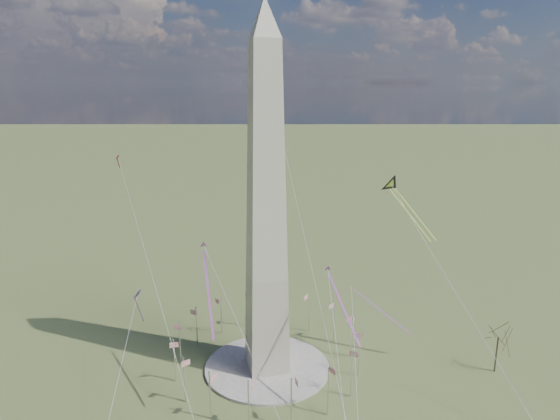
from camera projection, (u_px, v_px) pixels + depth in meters
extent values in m
plane|color=#40542A|center=(267.00, 368.00, 144.54)|extent=(2000.00, 2000.00, 0.00)
cylinder|color=#B8B0A8|center=(267.00, 367.00, 144.44)|extent=(36.00, 36.00, 0.80)
pyramid|color=#B8ADA2|center=(265.00, 17.00, 120.86)|extent=(9.90, 9.90, 10.00)
cylinder|color=silver|center=(352.00, 337.00, 149.11)|extent=(0.36, 0.36, 13.00)
cube|color=red|center=(351.00, 319.00, 149.02)|extent=(2.40, 0.08, 1.50)
cylinder|color=silver|center=(334.00, 323.00, 157.99)|extent=(0.36, 0.36, 13.00)
cube|color=red|center=(332.00, 306.00, 157.69)|extent=(2.25, 0.99, 1.50)
cylinder|color=silver|center=(309.00, 313.00, 164.57)|extent=(0.36, 0.36, 13.00)
cube|color=red|center=(306.00, 298.00, 163.91)|extent=(1.75, 1.75, 1.50)
cylinder|color=silver|center=(280.00, 309.00, 167.86)|extent=(0.36, 0.36, 13.00)
cube|color=red|center=(276.00, 294.00, 166.74)|extent=(0.99, 2.25, 1.50)
cylinder|color=silver|center=(250.00, 309.00, 167.36)|extent=(0.36, 0.36, 13.00)
cube|color=red|center=(246.00, 295.00, 165.74)|extent=(0.08, 2.40, 1.50)
cylinder|color=silver|center=(221.00, 315.00, 163.13)|extent=(0.36, 0.36, 13.00)
cube|color=red|center=(217.00, 301.00, 161.07)|extent=(0.99, 2.25, 1.50)
cylinder|color=silver|center=(197.00, 326.00, 155.84)|extent=(0.36, 0.36, 13.00)
cube|color=red|center=(193.00, 312.00, 153.44)|extent=(1.75, 1.75, 1.50)
cylinder|color=silver|center=(180.00, 342.00, 146.57)|extent=(0.36, 0.36, 13.00)
cube|color=red|center=(178.00, 327.00, 144.02)|extent=(2.25, 0.99, 1.50)
cylinder|color=silver|center=(175.00, 360.00, 136.76)|extent=(0.36, 0.36, 13.00)
cube|color=red|center=(174.00, 345.00, 134.22)|extent=(2.40, 0.08, 1.50)
cylinder|color=silver|center=(184.00, 379.00, 127.88)|extent=(0.36, 0.36, 13.00)
cube|color=red|center=(186.00, 363.00, 125.56)|extent=(2.25, 0.99, 1.50)
cylinder|color=silver|center=(210.00, 395.00, 121.29)|extent=(0.36, 0.36, 13.00)
cube|color=red|center=(214.00, 378.00, 119.34)|extent=(1.75, 1.75, 1.50)
cylinder|color=silver|center=(248.00, 404.00, 118.01)|extent=(0.36, 0.36, 13.00)
cube|color=red|center=(254.00, 385.00, 116.51)|extent=(0.99, 2.25, 1.50)
cylinder|color=silver|center=(291.00, 403.00, 118.51)|extent=(0.36, 0.36, 13.00)
cube|color=red|center=(297.00, 382.00, 117.51)|extent=(0.08, 2.40, 1.50)
cylinder|color=silver|center=(328.00, 392.00, 122.73)|extent=(0.36, 0.36, 13.00)
cube|color=red|center=(332.00, 371.00, 122.18)|extent=(0.99, 2.25, 1.50)
cylinder|color=silver|center=(351.00, 374.00, 130.03)|extent=(0.36, 0.36, 13.00)
cube|color=red|center=(354.00, 354.00, 129.81)|extent=(1.75, 1.75, 1.50)
cylinder|color=silver|center=(359.00, 355.00, 139.30)|extent=(0.36, 0.36, 13.00)
cube|color=red|center=(359.00, 336.00, 139.23)|extent=(2.25, 0.99, 1.50)
cylinder|color=#4B402D|center=(496.00, 354.00, 141.71)|extent=(0.44, 0.44, 10.76)
cube|color=#FFA10D|center=(415.00, 213.00, 141.87)|extent=(5.44, 15.95, 11.64)
cube|color=#FFA10D|center=(409.00, 214.00, 140.78)|extent=(5.44, 15.95, 11.64)
cube|color=#411B7D|center=(138.00, 294.00, 137.78)|extent=(2.33, 3.49, 2.68)
cube|color=red|center=(139.00, 309.00, 138.88)|extent=(2.25, 2.89, 9.28)
cube|color=red|center=(343.00, 308.00, 123.56)|extent=(2.14, 18.56, 11.64)
cube|color=red|center=(208.00, 292.00, 124.17)|extent=(1.21, 22.90, 14.34)
cube|color=red|center=(382.00, 311.00, 150.52)|extent=(14.73, 11.62, 11.39)
cube|color=red|center=(118.00, 157.00, 156.65)|extent=(1.18, 1.93, 1.63)
cube|color=red|center=(118.00, 162.00, 157.09)|extent=(0.75, 1.40, 3.74)
cube|color=white|center=(283.00, 140.00, 177.95)|extent=(1.35, 1.48, 1.50)
cube|color=white|center=(283.00, 145.00, 178.35)|extent=(0.39, 1.30, 3.42)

